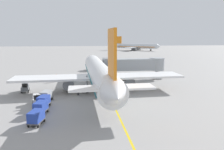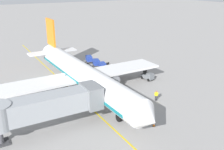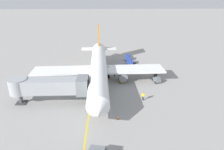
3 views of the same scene
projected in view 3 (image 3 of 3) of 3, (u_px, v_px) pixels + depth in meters
ground_plane at (93, 79)px, 47.15m from camera, size 400.00×400.00×0.00m
gate_lead_in_line at (93, 79)px, 47.15m from camera, size 0.24×80.00×0.01m
parked_airliner at (99, 69)px, 44.79m from camera, size 30.12×37.27×10.63m
jet_bridge at (49, 86)px, 36.04m from camera, size 14.24×3.50×4.98m
baggage_tug_lead at (122, 79)px, 45.71m from camera, size 1.47×2.59×1.62m
baggage_tug_trailing at (136, 67)px, 53.03m from camera, size 1.76×2.70×1.62m
baggage_tug_spare at (157, 79)px, 45.58m from camera, size 1.60×2.65×1.62m
baggage_cart_front at (133, 68)px, 51.39m from camera, size 1.77×2.98×1.58m
baggage_cart_second_in_train at (131, 64)px, 54.08m from camera, size 1.77×2.98×1.58m
baggage_cart_third_in_train at (129, 61)px, 56.58m from camera, size 1.77×2.98×1.58m
baggage_cart_tail_end at (128, 57)px, 59.80m from camera, size 1.77×2.98×1.58m
ground_crew_wing_walker at (143, 96)px, 37.79m from camera, size 0.66×0.46×1.69m
ground_crew_loader at (115, 72)px, 48.70m from camera, size 0.55×0.59×1.69m
safety_cone_nose_left at (118, 118)px, 32.40m from camera, size 0.36×0.36×0.59m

